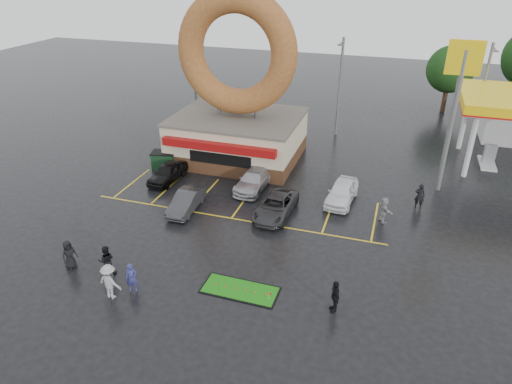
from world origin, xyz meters
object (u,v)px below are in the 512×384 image
(streetlight_left, at_px, (194,76))
(car_dgrey, at_px, (186,201))
(car_grey, at_px, (276,206))
(dumpster, at_px, (164,160))
(car_white, at_px, (342,192))
(putting_green, at_px, (240,290))
(streetlight_right, at_px, (482,94))
(person_cameraman, at_px, (335,296))
(streetlight_mid, at_px, (340,85))
(donut_shop, at_px, (237,107))
(person_blue, at_px, (132,278))
(car_black, at_px, (168,172))
(shell_sign, at_px, (458,90))
(car_silver, at_px, (254,180))

(streetlight_left, distance_m, car_dgrey, 18.22)
(car_grey, bearing_deg, streetlight_left, 132.56)
(streetlight_left, xyz_separation_m, dumpster, (2.05, -10.76, -4.13))
(car_white, xyz_separation_m, putting_green, (-3.52, -11.14, -0.70))
(streetlight_right, bearing_deg, person_cameraman, -108.05)
(car_dgrey, bearing_deg, person_cameraman, -33.01)
(streetlight_left, relative_size, streetlight_mid, 1.00)
(donut_shop, height_order, car_dgrey, donut_shop)
(car_grey, bearing_deg, person_blue, -113.87)
(car_black, bearing_deg, putting_green, -42.46)
(streetlight_right, height_order, person_cameraman, streetlight_right)
(shell_sign, relative_size, car_white, 2.46)
(streetlight_right, bearing_deg, dumpster, -151.96)
(car_black, distance_m, car_dgrey, 4.96)
(car_grey, xyz_separation_m, dumpster, (-10.56, 4.39, 0.01))
(donut_shop, height_order, streetlight_left, donut_shop)
(car_black, height_order, putting_green, car_black)
(donut_shop, xyz_separation_m, person_blue, (0.75, -17.90, -3.64))
(shell_sign, xyz_separation_m, person_cameraman, (-5.18, -15.17, -6.51))
(car_black, distance_m, car_silver, 6.69)
(streetlight_mid, distance_m, dumpster, 17.27)
(person_cameraman, xyz_separation_m, putting_green, (-4.84, -0.04, -0.84))
(shell_sign, xyz_separation_m, car_grey, (-10.39, -7.23, -6.73))
(car_dgrey, xyz_separation_m, putting_green, (6.25, -6.71, -0.62))
(streetlight_left, relative_size, dumpster, 5.00)
(streetlight_mid, xyz_separation_m, car_white, (2.50, -12.99, -4.05))
(streetlight_left, distance_m, person_blue, 26.32)
(streetlight_right, distance_m, car_silver, 21.56)
(streetlight_left, xyz_separation_m, putting_green, (12.98, -23.13, -4.75))
(streetlight_left, bearing_deg, car_silver, -49.86)
(car_dgrey, xyz_separation_m, person_cameraman, (11.09, -6.67, 0.22))
(donut_shop, bearing_deg, putting_green, -69.71)
(streetlight_right, relative_size, putting_green, 2.24)
(car_black, bearing_deg, shell_sign, 18.72)
(shell_sign, relative_size, streetlight_mid, 1.18)
(car_black, xyz_separation_m, car_grey, (9.20, -2.41, -0.04))
(streetlight_mid, distance_m, streetlight_right, 12.04)
(car_white, height_order, person_cameraman, person_cameraman)
(car_grey, relative_size, person_blue, 2.83)
(car_dgrey, distance_m, person_cameraman, 12.94)
(donut_shop, height_order, streetlight_right, donut_shop)
(streetlight_mid, height_order, streetlight_right, same)
(car_black, bearing_deg, car_silver, 11.92)
(putting_green, bearing_deg, donut_shop, 110.29)
(dumpster, bearing_deg, putting_green, -60.80)
(streetlight_mid, distance_m, car_black, 17.82)
(donut_shop, relative_size, streetlight_left, 1.50)
(streetlight_right, xyz_separation_m, car_silver, (-15.95, -13.92, -4.11))
(car_black, bearing_deg, dumpster, 129.43)
(car_grey, xyz_separation_m, putting_green, (0.37, -7.99, -0.61))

